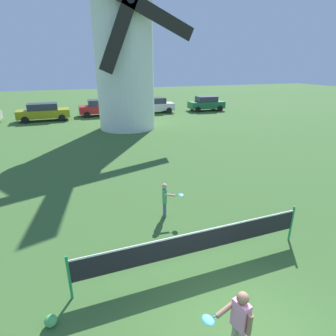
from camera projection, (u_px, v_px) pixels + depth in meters
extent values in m
cylinder|color=white|center=(125.00, 66.00, 20.62)|extent=(4.34, 4.34, 9.35)
cylinder|color=black|center=(130.00, 0.00, 17.12)|extent=(0.50, 0.60, 0.50)
cylinder|color=#238E4C|center=(69.00, 278.00, 5.79)|extent=(0.06, 0.06, 1.10)
cylinder|color=#238E4C|center=(291.00, 224.00, 7.78)|extent=(0.06, 0.06, 1.10)
cube|color=black|center=(197.00, 242.00, 6.74)|extent=(5.94, 0.01, 0.55)
cube|color=white|center=(197.00, 232.00, 6.64)|extent=(5.94, 0.02, 0.04)
cube|color=pink|center=(241.00, 315.00, 4.54)|extent=(0.22, 0.33, 0.54)
sphere|color=#89664C|center=(243.00, 298.00, 4.41)|extent=(0.20, 0.20, 0.20)
cylinder|color=#89664C|center=(250.00, 325.00, 4.40)|extent=(0.09, 0.09, 0.41)
cylinder|color=#89664C|center=(226.00, 309.00, 4.55)|extent=(0.42, 0.17, 0.16)
cylinder|color=#338CCC|center=(218.00, 314.00, 4.47)|extent=(0.22, 0.07, 0.04)
ellipsoid|color=#338CCC|center=(208.00, 320.00, 4.36)|extent=(0.23, 0.27, 0.03)
cylinder|color=slate|center=(164.00, 208.00, 9.22)|extent=(0.11, 0.11, 0.53)
cylinder|color=slate|center=(165.00, 210.00, 9.09)|extent=(0.11, 0.11, 0.53)
cube|color=#4CB266|center=(165.00, 195.00, 8.98)|extent=(0.21, 0.29, 0.47)
sphere|color=#DBB28E|center=(164.00, 186.00, 8.86)|extent=(0.18, 0.18, 0.18)
cylinder|color=#DBB28E|center=(164.00, 193.00, 9.14)|extent=(0.08, 0.08, 0.36)
cylinder|color=#DBB28E|center=(170.00, 195.00, 8.82)|extent=(0.37, 0.18, 0.14)
cylinder|color=#338CCC|center=(174.00, 195.00, 8.83)|extent=(0.22, 0.09, 0.04)
ellipsoid|color=#338CCC|center=(181.00, 195.00, 8.84)|extent=(0.24, 0.28, 0.03)
sphere|color=#4CB259|center=(51.00, 321.00, 5.31)|extent=(0.24, 0.24, 0.24)
cube|color=#999919|center=(44.00, 114.00, 24.88)|extent=(4.45, 1.72, 0.70)
cube|color=#2D333D|center=(43.00, 107.00, 24.66)|extent=(2.50, 1.51, 0.56)
cylinder|color=black|center=(62.00, 115.00, 26.25)|extent=(0.60, 0.18, 0.60)
cylinder|color=black|center=(62.00, 118.00, 24.76)|extent=(0.60, 0.18, 0.60)
cylinder|color=black|center=(27.00, 117.00, 25.26)|extent=(0.60, 0.18, 0.60)
cylinder|color=black|center=(25.00, 120.00, 23.77)|extent=(0.60, 0.18, 0.60)
cube|color=red|center=(101.00, 109.00, 27.48)|extent=(4.25, 1.80, 0.70)
cube|color=#2D333D|center=(100.00, 103.00, 27.26)|extent=(2.39, 1.55, 0.56)
cylinder|color=black|center=(114.00, 111.00, 28.80)|extent=(0.60, 0.19, 0.60)
cylinder|color=black|center=(117.00, 113.00, 27.30)|extent=(0.60, 0.19, 0.60)
cylinder|color=black|center=(86.00, 112.00, 27.91)|extent=(0.60, 0.19, 0.60)
cylinder|color=black|center=(87.00, 115.00, 26.41)|extent=(0.60, 0.19, 0.60)
cube|color=silver|center=(154.00, 107.00, 29.11)|extent=(4.29, 2.06, 0.70)
cube|color=#2D333D|center=(154.00, 100.00, 28.89)|extent=(2.45, 1.70, 0.56)
cylinder|color=black|center=(165.00, 108.00, 30.36)|extent=(0.61, 0.23, 0.60)
cylinder|color=black|center=(169.00, 110.00, 28.82)|extent=(0.61, 0.23, 0.60)
cylinder|color=black|center=(140.00, 109.00, 29.64)|extent=(0.61, 0.23, 0.60)
cylinder|color=black|center=(143.00, 112.00, 28.11)|extent=(0.61, 0.23, 0.60)
cube|color=#1E6638|center=(206.00, 105.00, 30.43)|extent=(3.98, 2.00, 0.70)
cube|color=#2D333D|center=(206.00, 99.00, 30.21)|extent=(2.27, 1.66, 0.56)
cylinder|color=black|center=(214.00, 106.00, 31.66)|extent=(0.61, 0.23, 0.60)
cylinder|color=black|center=(220.00, 109.00, 30.13)|extent=(0.61, 0.23, 0.60)
cylinder|color=black|center=(192.00, 107.00, 30.98)|extent=(0.61, 0.23, 0.60)
cylinder|color=black|center=(198.00, 110.00, 29.45)|extent=(0.61, 0.23, 0.60)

